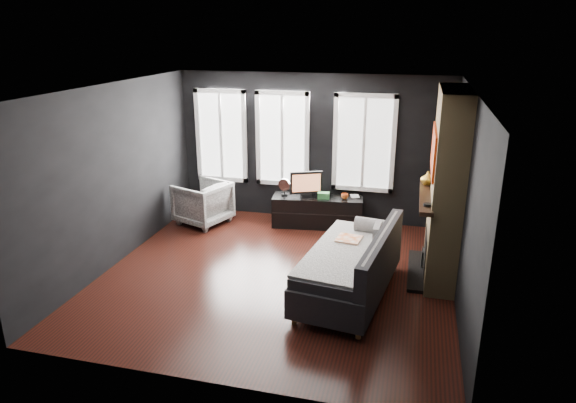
% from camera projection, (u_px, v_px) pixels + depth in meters
% --- Properties ---
extents(floor, '(5.00, 5.00, 0.00)m').
position_uv_depth(floor, '(276.00, 275.00, 7.55)').
color(floor, black).
rests_on(floor, ground).
extents(ceiling, '(5.00, 5.00, 0.00)m').
position_uv_depth(ceiling, '(275.00, 88.00, 6.68)').
color(ceiling, white).
rests_on(ceiling, ground).
extents(wall_back, '(5.00, 0.02, 2.70)m').
position_uv_depth(wall_back, '(312.00, 148.00, 9.41)').
color(wall_back, black).
rests_on(wall_back, ground).
extents(wall_left, '(0.02, 5.00, 2.70)m').
position_uv_depth(wall_left, '(115.00, 175.00, 7.69)').
color(wall_left, black).
rests_on(wall_left, ground).
extents(wall_right, '(0.02, 5.00, 2.70)m').
position_uv_depth(wall_right, '(465.00, 201.00, 6.53)').
color(wall_right, black).
rests_on(wall_right, ground).
extents(windows, '(4.00, 0.16, 1.76)m').
position_uv_depth(windows, '(288.00, 91.00, 9.14)').
color(windows, white).
rests_on(windows, wall_back).
extents(fireplace, '(0.70, 1.62, 2.70)m').
position_uv_depth(fireplace, '(446.00, 187.00, 7.13)').
color(fireplace, '#93724C').
rests_on(fireplace, floor).
extents(sofa, '(1.39, 2.32, 0.94)m').
position_uv_depth(sofa, '(349.00, 262.00, 6.86)').
color(sofa, black).
rests_on(sofa, floor).
extents(stripe_pillow, '(0.10, 0.36, 0.36)m').
position_uv_depth(stripe_pillow, '(377.00, 237.00, 7.16)').
color(stripe_pillow, gray).
rests_on(stripe_pillow, sofa).
extents(armchair, '(1.03, 1.06, 0.86)m').
position_uv_depth(armchair, '(203.00, 201.00, 9.43)').
color(armchair, white).
rests_on(armchair, floor).
extents(media_console, '(1.67, 0.70, 0.56)m').
position_uv_depth(media_console, '(317.00, 211.00, 9.34)').
color(media_console, black).
rests_on(media_console, floor).
extents(monitor, '(0.60, 0.35, 0.53)m').
position_uv_depth(monitor, '(306.00, 183.00, 9.17)').
color(monitor, black).
rests_on(monitor, media_console).
extents(desk_fan, '(0.27, 0.27, 0.33)m').
position_uv_depth(desk_fan, '(284.00, 187.00, 9.28)').
color(desk_fan, gray).
rests_on(desk_fan, media_console).
extents(mug, '(0.13, 0.10, 0.13)m').
position_uv_depth(mug, '(345.00, 196.00, 9.11)').
color(mug, '#D15B20').
rests_on(mug, media_console).
extents(book, '(0.15, 0.05, 0.20)m').
position_uv_depth(book, '(351.00, 191.00, 9.22)').
color(book, '#C3B29B').
rests_on(book, media_console).
extents(storage_box, '(0.23, 0.16, 0.11)m').
position_uv_depth(storage_box, '(323.00, 196.00, 9.13)').
color(storage_box, '#2E7237').
rests_on(storage_box, media_console).
extents(mantel_vase, '(0.21, 0.22, 0.20)m').
position_uv_depth(mantel_vase, '(428.00, 178.00, 7.61)').
color(mantel_vase, gold).
rests_on(mantel_vase, fireplace).
extents(mantel_clock, '(0.13, 0.13, 0.04)m').
position_uv_depth(mantel_clock, '(428.00, 205.00, 6.72)').
color(mantel_clock, black).
rests_on(mantel_clock, fireplace).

